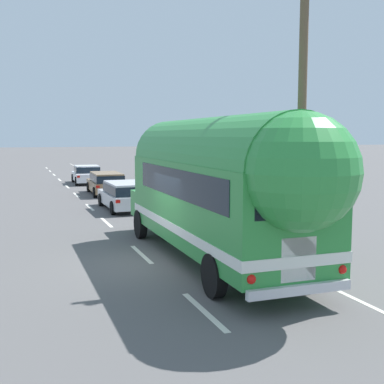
{
  "coord_description": "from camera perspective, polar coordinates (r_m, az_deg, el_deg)",
  "views": [
    {
      "loc": [
        -3.6,
        -13.2,
        3.61
      ],
      "look_at": [
        1.96,
        2.01,
        1.75
      ],
      "focal_mm": 46.05,
      "sensor_mm": 36.0,
      "label": 1
    }
  ],
  "objects": [
    {
      "name": "car_second",
      "position": [
        30.69,
        -9.92,
        1.18
      ],
      "size": [
        2.0,
        4.5,
        1.37
      ],
      "color": "olive",
      "rests_on": "ground"
    },
    {
      "name": "utility_pole",
      "position": [
        14.07,
        12.63,
        9.71
      ],
      "size": [
        1.8,
        0.24,
        8.5
      ],
      "color": "brown",
      "rests_on": "ground"
    },
    {
      "name": "car_third",
      "position": [
        38.18,
        -12.09,
        2.07
      ],
      "size": [
        2.12,
        4.41,
        1.37
      ],
      "color": "white",
      "rests_on": "ground"
    },
    {
      "name": "ground_plane",
      "position": [
        14.15,
        -4.71,
        -8.25
      ],
      "size": [
        300.0,
        300.0,
        0.0
      ],
      "primitive_type": "plane",
      "color": "#565454"
    },
    {
      "name": "car_lead",
      "position": [
        24.2,
        -7.66,
        -0.21
      ],
      "size": [
        2.06,
        4.52,
        1.37
      ],
      "color": "silver",
      "rests_on": "ground"
    },
    {
      "name": "lane_markings",
      "position": [
        26.97,
        -7.0,
        -1.19
      ],
      "size": [
        3.57,
        80.0,
        0.01
      ],
      "color": "silver",
      "rests_on": "ground"
    },
    {
      "name": "painted_bus",
      "position": [
        13.49,
        3.22,
        0.99
      ],
      "size": [
        2.64,
        11.38,
        4.12
      ],
      "color": "#2D8C3D",
      "rests_on": "ground"
    }
  ]
}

